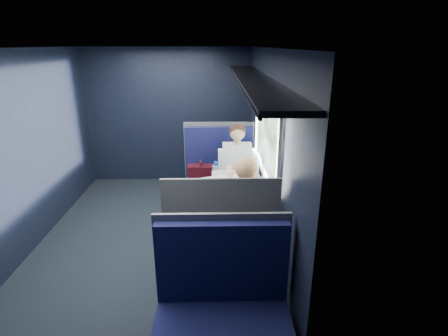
{
  "coord_description": "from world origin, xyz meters",
  "views": [
    {
      "loc": [
        0.81,
        -3.89,
        2.34
      ],
      "look_at": [
        0.9,
        0.0,
        0.95
      ],
      "focal_mm": 28.0,
      "sensor_mm": 36.0,
      "label": 1
    }
  ],
  "objects_px": {
    "laptop": "(258,177)",
    "table": "(235,190)",
    "man": "(237,167)",
    "seat_row_front": "(219,163)",
    "seat_bay_near": "(218,182)",
    "woman": "(245,212)",
    "seat_row_back": "(223,316)",
    "seat_bay_far": "(221,248)",
    "bottle_small": "(257,168)",
    "cup": "(256,170)"
  },
  "relations": [
    {
      "from": "laptop",
      "to": "woman",
      "type": "bearing_deg",
      "value": -105.54
    },
    {
      "from": "seat_row_back",
      "to": "woman",
      "type": "bearing_deg",
      "value": 77.07
    },
    {
      "from": "seat_row_front",
      "to": "cup",
      "type": "xyz_separation_m",
      "value": [
        0.48,
        -1.41,
        0.37
      ]
    },
    {
      "from": "seat_row_front",
      "to": "seat_row_back",
      "type": "height_order",
      "value": "same"
    },
    {
      "from": "man",
      "to": "cup",
      "type": "distance_m",
      "value": 0.39
    },
    {
      "from": "table",
      "to": "woman",
      "type": "xyz_separation_m",
      "value": [
        0.07,
        -0.71,
        0.06
      ]
    },
    {
      "from": "bottle_small",
      "to": "cup",
      "type": "bearing_deg",
      "value": 90.0
    },
    {
      "from": "woman",
      "to": "cup",
      "type": "distance_m",
      "value": 1.12
    },
    {
      "from": "table",
      "to": "laptop",
      "type": "height_order",
      "value": "laptop"
    },
    {
      "from": "seat_row_front",
      "to": "laptop",
      "type": "bearing_deg",
      "value": -74.58
    },
    {
      "from": "seat_bay_near",
      "to": "woman",
      "type": "xyz_separation_m",
      "value": [
        0.26,
        -1.58,
        0.3
      ]
    },
    {
      "from": "table",
      "to": "cup",
      "type": "distance_m",
      "value": 0.5
    },
    {
      "from": "woman",
      "to": "seat_row_back",
      "type": "bearing_deg",
      "value": -102.93
    },
    {
      "from": "seat_row_front",
      "to": "seat_row_back",
      "type": "bearing_deg",
      "value": -90.0
    },
    {
      "from": "bottle_small",
      "to": "cup",
      "type": "height_order",
      "value": "bottle_small"
    },
    {
      "from": "seat_bay_near",
      "to": "woman",
      "type": "relative_size",
      "value": 0.95
    },
    {
      "from": "laptop",
      "to": "bottle_small",
      "type": "bearing_deg",
      "value": 87.81
    },
    {
      "from": "seat_bay_far",
      "to": "bottle_small",
      "type": "bearing_deg",
      "value": 68.09
    },
    {
      "from": "woman",
      "to": "bottle_small",
      "type": "height_order",
      "value": "woman"
    },
    {
      "from": "table",
      "to": "laptop",
      "type": "distance_m",
      "value": 0.33
    },
    {
      "from": "table",
      "to": "cup",
      "type": "xyz_separation_m",
      "value": [
        0.3,
        0.38,
        0.12
      ]
    },
    {
      "from": "seat_bay_far",
      "to": "seat_row_back",
      "type": "height_order",
      "value": "seat_bay_far"
    },
    {
      "from": "seat_bay_near",
      "to": "laptop",
      "type": "height_order",
      "value": "seat_bay_near"
    },
    {
      "from": "seat_row_front",
      "to": "man",
      "type": "distance_m",
      "value": 1.17
    },
    {
      "from": "seat_bay_near",
      "to": "seat_row_back",
      "type": "relative_size",
      "value": 1.09
    },
    {
      "from": "table",
      "to": "bottle_small",
      "type": "xyz_separation_m",
      "value": [
        0.3,
        0.32,
        0.16
      ]
    },
    {
      "from": "seat_bay_near",
      "to": "man",
      "type": "height_order",
      "value": "man"
    },
    {
      "from": "table",
      "to": "seat_bay_near",
      "type": "distance_m",
      "value": 0.93
    },
    {
      "from": "table",
      "to": "seat_bay_far",
      "type": "xyz_separation_m",
      "value": [
        -0.18,
        -0.87,
        -0.25
      ]
    },
    {
      "from": "laptop",
      "to": "table",
      "type": "bearing_deg",
      "value": -163.01
    },
    {
      "from": "table",
      "to": "seat_row_back",
      "type": "xyz_separation_m",
      "value": [
        -0.18,
        -1.8,
        -0.25
      ]
    },
    {
      "from": "seat_row_front",
      "to": "man",
      "type": "height_order",
      "value": "man"
    },
    {
      "from": "seat_bay_near",
      "to": "cup",
      "type": "relative_size",
      "value": 15.86
    },
    {
      "from": "man",
      "to": "laptop",
      "type": "height_order",
      "value": "man"
    },
    {
      "from": "table",
      "to": "man",
      "type": "xyz_separation_m",
      "value": [
        0.07,
        0.7,
        0.06
      ]
    },
    {
      "from": "seat_row_back",
      "to": "laptop",
      "type": "height_order",
      "value": "seat_row_back"
    },
    {
      "from": "laptop",
      "to": "seat_bay_far",
      "type": "bearing_deg",
      "value": -116.07
    },
    {
      "from": "cup",
      "to": "seat_bay_far",
      "type": "bearing_deg",
      "value": -110.87
    },
    {
      "from": "seat_bay_near",
      "to": "seat_row_back",
      "type": "bearing_deg",
      "value": -89.72
    },
    {
      "from": "seat_bay_far",
      "to": "seat_row_front",
      "type": "bearing_deg",
      "value": 90.0
    },
    {
      "from": "man",
      "to": "seat_row_front",
      "type": "bearing_deg",
      "value": 102.83
    },
    {
      "from": "man",
      "to": "laptop",
      "type": "bearing_deg",
      "value": -70.08
    },
    {
      "from": "table",
      "to": "seat_row_back",
      "type": "distance_m",
      "value": 1.82
    },
    {
      "from": "seat_row_back",
      "to": "table",
      "type": "bearing_deg",
      "value": 84.2
    },
    {
      "from": "seat_row_back",
      "to": "laptop",
      "type": "bearing_deg",
      "value": 75.96
    },
    {
      "from": "seat_bay_near",
      "to": "man",
      "type": "xyz_separation_m",
      "value": [
        0.26,
        -0.17,
        0.3
      ]
    },
    {
      "from": "seat_row_back",
      "to": "cup",
      "type": "bearing_deg",
      "value": 77.58
    },
    {
      "from": "seat_bay_near",
      "to": "woman",
      "type": "height_order",
      "value": "woman"
    },
    {
      "from": "seat_row_front",
      "to": "woman",
      "type": "height_order",
      "value": "woman"
    },
    {
      "from": "table",
      "to": "seat_row_front",
      "type": "relative_size",
      "value": 0.86
    }
  ]
}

